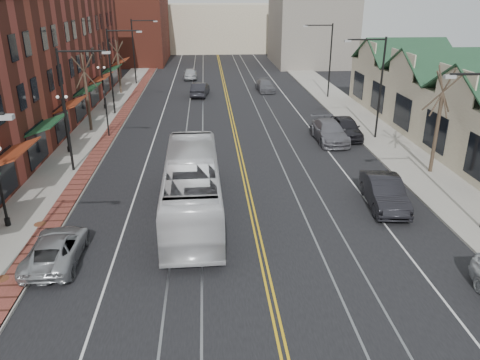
{
  "coord_description": "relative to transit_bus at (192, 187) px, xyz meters",
  "views": [
    {
      "loc": [
        -2.38,
        -14.34,
        11.41
      ],
      "look_at": [
        -0.7,
        8.8,
        2.0
      ],
      "focal_mm": 35.0,
      "sensor_mm": 36.0,
      "label": 1
    }
  ],
  "objects": [
    {
      "name": "ground",
      "position": [
        3.27,
        -8.85,
        -1.68
      ],
      "size": [
        160.0,
        160.0,
        0.0
      ],
      "primitive_type": "plane",
      "color": "black",
      "rests_on": "ground"
    },
    {
      "name": "sidewalk_left",
      "position": [
        -8.73,
        11.15,
        -1.6
      ],
      "size": [
        4.0,
        120.0,
        0.15
      ],
      "primitive_type": "cube",
      "color": "gray",
      "rests_on": "ground"
    },
    {
      "name": "sidewalk_right",
      "position": [
        15.27,
        11.15,
        -1.6
      ],
      "size": [
        4.0,
        120.0,
        0.15
      ],
      "primitive_type": "cube",
      "color": "gray",
      "rests_on": "ground"
    },
    {
      "name": "building_left",
      "position": [
        -15.73,
        18.15,
        3.82
      ],
      "size": [
        10.0,
        50.0,
        11.0
      ],
      "primitive_type": "cube",
      "color": "maroon",
      "rests_on": "ground"
    },
    {
      "name": "building_right",
      "position": [
        21.27,
        11.15,
        0.62
      ],
      "size": [
        8.0,
        36.0,
        4.6
      ],
      "primitive_type": "cube",
      "color": "#B7A88D",
      "rests_on": "ground"
    },
    {
      "name": "backdrop_left",
      "position": [
        -12.73,
        61.15,
        5.32
      ],
      "size": [
        14.0,
        18.0,
        14.0
      ],
      "primitive_type": "cube",
      "color": "maroon",
      "rests_on": "ground"
    },
    {
      "name": "backdrop_mid",
      "position": [
        3.27,
        76.15,
        2.82
      ],
      "size": [
        22.0,
        14.0,
        9.0
      ],
      "primitive_type": "cube",
      "color": "#B7A88D",
      "rests_on": "ground"
    },
    {
      "name": "backdrop_right",
      "position": [
        18.27,
        56.15,
        3.82
      ],
      "size": [
        12.0,
        16.0,
        11.0
      ],
      "primitive_type": "cube",
      "color": "slate",
      "rests_on": "ground"
    },
    {
      "name": "streetlight_l_1",
      "position": [
        -7.78,
        7.15,
        3.35
      ],
      "size": [
        3.33,
        0.25,
        8.0
      ],
      "color": "black",
      "rests_on": "sidewalk_left"
    },
    {
      "name": "streetlight_l_2",
      "position": [
        -7.78,
        23.15,
        3.35
      ],
      "size": [
        3.33,
        0.25,
        8.0
      ],
      "color": "black",
      "rests_on": "sidewalk_left"
    },
    {
      "name": "streetlight_l_3",
      "position": [
        -7.78,
        39.15,
        3.35
      ],
      "size": [
        3.33,
        0.25,
        8.0
      ],
      "color": "black",
      "rests_on": "sidewalk_left"
    },
    {
      "name": "streetlight_r_1",
      "position": [
        14.31,
        13.15,
        3.35
      ],
      "size": [
        3.33,
        0.25,
        8.0
      ],
      "color": "black",
      "rests_on": "sidewalk_right"
    },
    {
      "name": "streetlight_r_2",
      "position": [
        14.31,
        29.15,
        3.35
      ],
      "size": [
        3.33,
        0.25,
        8.0
      ],
      "color": "black",
      "rests_on": "sidewalk_right"
    },
    {
      "name": "lamppost_l_1",
      "position": [
        -9.53,
        -0.85,
        0.52
      ],
      "size": [
        0.84,
        0.28,
        4.27
      ],
      "color": "black",
      "rests_on": "sidewalk_left"
    },
    {
      "name": "lamppost_l_2",
      "position": [
        -9.53,
        11.15,
        0.52
      ],
      "size": [
        0.84,
        0.28,
        4.27
      ],
      "color": "black",
      "rests_on": "sidewalk_left"
    },
    {
      "name": "lamppost_l_3",
      "position": [
        -9.53,
        25.15,
        0.52
      ],
      "size": [
        0.84,
        0.28,
        4.27
      ],
      "color": "black",
      "rests_on": "sidewalk_left"
    },
    {
      "name": "tree_left_near",
      "position": [
        -9.23,
        17.15,
        1.83
      ],
      "size": [
        1.78,
        1.37,
        6.48
      ],
      "color": "#382B21",
      "rests_on": "sidewalk_left"
    },
    {
      "name": "tree_left_far",
      "position": [
        -9.23,
        33.15,
        1.6
      ],
      "size": [
        1.66,
        1.28,
        6.02
      ],
      "color": "#382B21",
      "rests_on": "sidewalk_left"
    },
    {
      "name": "tree_right_mid",
      "position": [
        15.77,
        5.15,
        2.07
      ],
      "size": [
        1.9,
        1.46,
        6.93
      ],
      "color": "#382B21",
      "rests_on": "sidewalk_right"
    },
    {
      "name": "manhole_mid",
      "position": [
        -7.93,
        -5.85,
        -1.52
      ],
      "size": [
        0.6,
        0.6,
        0.02
      ],
      "primitive_type": "cylinder",
      "color": "#592D19",
      "rests_on": "sidewalk_left"
    },
    {
      "name": "manhole_far",
      "position": [
        -7.93,
        -0.85,
        -1.52
      ],
      "size": [
        0.6,
        0.6,
        0.02
      ],
      "primitive_type": "cylinder",
      "color": "#592D19",
      "rests_on": "sidewalk_left"
    },
    {
      "name": "traffic_signal",
      "position": [
        -7.33,
        15.15,
        0.67
      ],
      "size": [
        0.18,
        0.15,
        3.8
      ],
      "color": "black",
      "rests_on": "sidewalk_left"
    },
    {
      "name": "transit_bus",
      "position": [
        0.0,
        0.0,
        0.0
      ],
      "size": [
        3.04,
        12.1,
        3.36
      ],
      "primitive_type": "imported",
      "rotation": [
        0.0,
        0.0,
        3.16
      ],
      "color": "white",
      "rests_on": "ground"
    },
    {
      "name": "parked_suv",
      "position": [
        -6.03,
        -4.34,
        -1.01
      ],
      "size": [
        2.28,
        4.82,
        1.33
      ],
      "primitive_type": "imported",
      "rotation": [
        0.0,
        0.0,
        3.16
      ],
      "color": "#9EA1A4",
      "rests_on": "ground"
    },
    {
      "name": "parked_car_b",
      "position": [
        10.77,
        0.35,
        -0.83
      ],
      "size": [
        2.29,
        5.3,
        1.7
      ],
      "primitive_type": "imported",
      "rotation": [
        0.0,
        0.0,
        -0.1
      ],
      "color": "black",
      "rests_on": "ground"
    },
    {
      "name": "parked_car_c",
      "position": [
        10.77,
        12.76,
        -0.86
      ],
      "size": [
        2.38,
        5.68,
        1.64
      ],
      "primitive_type": "imported",
      "rotation": [
        0.0,
        0.0,
        0.01
      ],
      "color": "slate",
      "rests_on": "ground"
    },
    {
      "name": "parked_car_d",
      "position": [
        12.41,
        13.77,
        -0.83
      ],
      "size": [
        2.08,
        5.03,
        1.7
      ],
      "primitive_type": "imported",
      "rotation": [
        0.0,
        0.0,
        -0.01
      ],
      "color": "black",
      "rests_on": "ground"
    },
    {
      "name": "distant_car_left",
      "position": [
        0.18,
        31.19,
        -0.89
      ],
      "size": [
        2.28,
        4.95,
        1.57
      ],
      "primitive_type": "imported",
      "rotation": [
        0.0,
        0.0,
        3.01
      ],
      "color": "black",
      "rests_on": "ground"
    },
    {
      "name": "distant_car_right",
      "position": [
        8.08,
        33.56,
        -1.0
      ],
      "size": [
        2.17,
        4.81,
        1.37
      ],
      "primitive_type": "imported",
      "rotation": [
        0.0,
        0.0,
        0.06
      ],
      "color": "slate",
      "rests_on": "ground"
    },
    {
      "name": "distant_car_far",
      "position": [
        -1.24,
        42.73,
        -0.9
      ],
      "size": [
        1.87,
        4.58,
        1.56
      ],
      "primitive_type": "imported",
      "rotation": [
        0.0,
        0.0,
        3.15
      ],
      "color": "#AEB2B6",
      "rests_on": "ground"
    }
  ]
}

